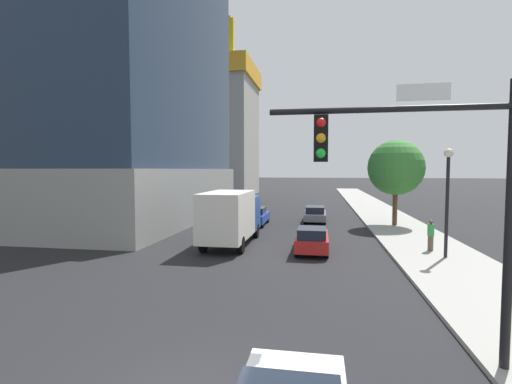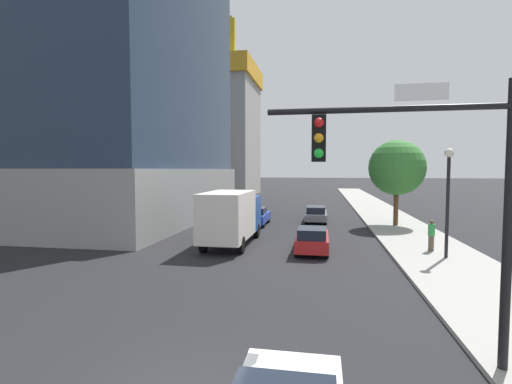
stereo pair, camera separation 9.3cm
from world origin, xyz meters
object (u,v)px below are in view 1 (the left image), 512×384
object	(u,v)px
car_gray	(315,214)
car_blue	(255,216)
street_tree	(396,168)
box_truck	(231,215)
street_lamp	(448,186)
construction_building	(215,123)
traffic_light_pole	(425,172)
car_red	(312,239)
pedestrian_green_shirt	(431,235)

from	to	relation	value
car_gray	car_blue	bearing A→B (deg)	-152.69
street_tree	box_truck	size ratio (longest dim) A/B	0.95
street_lamp	construction_building	bearing A→B (deg)	118.89
traffic_light_pole	street_tree	size ratio (longest dim) A/B	0.94
car_red	box_truck	distance (m)	5.01
construction_building	traffic_light_pole	size ratio (longest dim) A/B	4.70
car_blue	pedestrian_green_shirt	size ratio (longest dim) A/B	2.54
car_gray	pedestrian_green_shirt	xyz separation A→B (m)	(6.21, -10.94, 0.29)
traffic_light_pole	pedestrian_green_shirt	xyz separation A→B (m)	(3.55, 12.12, -3.41)
traffic_light_pole	car_blue	world-z (taller)	traffic_light_pole
traffic_light_pole	car_gray	distance (m)	23.50
car_red	box_truck	xyz separation A→B (m)	(-4.76, 1.11, 1.08)
car_red	car_gray	bearing A→B (deg)	90.00
construction_building	traffic_light_pole	bearing A→B (deg)	-69.39
construction_building	traffic_light_pole	distance (m)	59.71
street_lamp	car_gray	world-z (taller)	street_lamp
traffic_light_pole	car_gray	size ratio (longest dim) A/B	1.36
street_lamp	car_blue	xyz separation A→B (m)	(-11.27, 9.93, -2.96)
car_gray	pedestrian_green_shirt	world-z (taller)	pedestrian_green_shirt
construction_building	car_red	size ratio (longest dim) A/B	7.00
traffic_light_pole	car_red	size ratio (longest dim) A/B	1.49
pedestrian_green_shirt	street_lamp	bearing A→B (deg)	-78.47
street_tree	pedestrian_green_shirt	size ratio (longest dim) A/B	3.99
car_gray	box_truck	size ratio (longest dim) A/B	0.66
construction_building	car_gray	size ratio (longest dim) A/B	6.39
construction_building	car_blue	size ratio (longest dim) A/B	6.94
construction_building	car_blue	bearing A→B (deg)	-68.92
box_truck	pedestrian_green_shirt	world-z (taller)	box_truck
street_tree	box_truck	xyz separation A→B (m)	(-10.89, -8.89, -2.81)
street_lamp	pedestrian_green_shirt	xyz separation A→B (m)	(-0.30, 1.46, -2.69)
traffic_light_pole	car_blue	distance (m)	22.20
street_lamp	car_red	world-z (taller)	street_lamp
pedestrian_green_shirt	car_blue	bearing A→B (deg)	142.30
traffic_light_pole	car_gray	world-z (taller)	traffic_light_pole
street_tree	car_gray	world-z (taller)	street_tree
street_lamp	box_truck	bearing A→B (deg)	170.88
pedestrian_green_shirt	box_truck	bearing A→B (deg)	178.17
street_tree	box_truck	world-z (taller)	street_tree
pedestrian_green_shirt	car_gray	bearing A→B (deg)	119.58
car_blue	box_truck	distance (m)	8.19
car_red	car_gray	size ratio (longest dim) A/B	0.91
traffic_light_pole	car_blue	size ratio (longest dim) A/B	1.48
traffic_light_pole	car_gray	bearing A→B (deg)	96.58
car_gray	box_truck	distance (m)	11.66
construction_building	pedestrian_green_shirt	xyz separation A→B (m)	(24.37, -43.24, -11.64)
traffic_light_pole	box_truck	xyz separation A→B (m)	(-7.42, 12.47, -2.61)
car_gray	car_red	bearing A→B (deg)	-90.00
construction_building	pedestrian_green_shirt	distance (m)	50.98
car_red	box_truck	size ratio (longest dim) A/B	0.60
construction_building	box_truck	size ratio (longest dim) A/B	4.23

